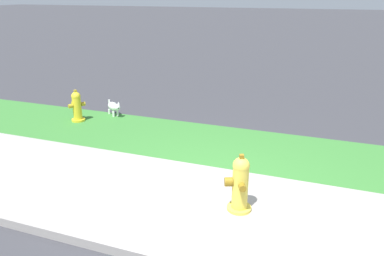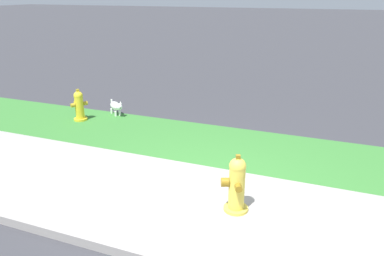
% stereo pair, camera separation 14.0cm
% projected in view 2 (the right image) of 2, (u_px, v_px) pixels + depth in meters
% --- Properties ---
extents(ground_plane, '(120.00, 120.00, 0.00)m').
position_uv_depth(ground_plane, '(200.00, 205.00, 5.04)').
color(ground_plane, '#38383D').
extents(sidewalk_pavement, '(18.00, 2.30, 0.01)m').
position_uv_depth(sidewalk_pavement, '(200.00, 205.00, 5.04)').
color(sidewalk_pavement, '#9E9993').
rests_on(sidewalk_pavement, ground).
extents(grass_verge, '(18.00, 1.95, 0.01)m').
position_uv_depth(grass_verge, '(240.00, 147.00, 6.90)').
color(grass_verge, '#387A33').
rests_on(grass_verge, ground).
extents(fire_hydrant_mid_block, '(0.34, 0.36, 0.71)m').
position_uv_depth(fire_hydrant_mid_block, '(79.00, 106.00, 8.25)').
color(fire_hydrant_mid_block, yellow).
rests_on(fire_hydrant_mid_block, ground).
extents(fire_hydrant_far_end, '(0.37, 0.39, 0.80)m').
position_uv_depth(fire_hydrant_far_end, '(236.00, 184.00, 4.80)').
color(fire_hydrant_far_end, yellow).
rests_on(fire_hydrant_far_end, ground).
extents(small_white_dog, '(0.47, 0.39, 0.37)m').
position_uv_depth(small_white_dog, '(116.00, 106.00, 8.63)').
color(small_white_dog, white).
rests_on(small_white_dog, ground).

